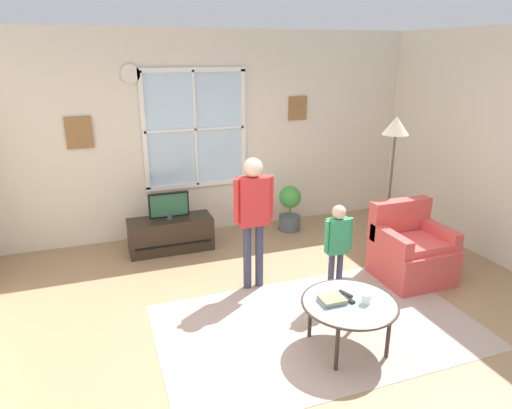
# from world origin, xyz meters

# --- Properties ---
(ground_plane) EXTENTS (6.47, 6.02, 0.02)m
(ground_plane) POSITION_xyz_m (0.00, 0.00, -0.01)
(ground_plane) COLOR #9E7A56
(back_wall) EXTENTS (5.87, 0.17, 2.80)m
(back_wall) POSITION_xyz_m (-0.01, 2.77, 1.40)
(back_wall) COLOR beige
(back_wall) RESTS_ON ground_plane
(area_rug) EXTENTS (3.01, 1.84, 0.01)m
(area_rug) POSITION_xyz_m (0.21, -0.10, 0.00)
(area_rug) COLOR tan
(area_rug) RESTS_ON ground_plane
(tv_stand) EXTENTS (1.08, 0.42, 0.44)m
(tv_stand) POSITION_xyz_m (-0.79, 2.15, 0.22)
(tv_stand) COLOR #2D2319
(tv_stand) RESTS_ON ground_plane
(television) EXTENTS (0.51, 0.08, 0.36)m
(television) POSITION_xyz_m (-0.79, 2.15, 0.63)
(television) COLOR #4C4C4C
(television) RESTS_ON tv_stand
(armchair) EXTENTS (0.76, 0.74, 0.87)m
(armchair) POSITION_xyz_m (1.68, 0.45, 0.33)
(armchair) COLOR #D14C47
(armchair) RESTS_ON ground_plane
(coffee_table) EXTENTS (0.84, 0.84, 0.45)m
(coffee_table) POSITION_xyz_m (0.32, -0.47, 0.42)
(coffee_table) COLOR #99B2B7
(coffee_table) RESTS_ON ground_plane
(book_stack) EXTENTS (0.22, 0.17, 0.05)m
(book_stack) POSITION_xyz_m (0.17, -0.42, 0.47)
(book_stack) COLOR #9687B4
(book_stack) RESTS_ON coffee_table
(cup) EXTENTS (0.08, 0.08, 0.09)m
(cup) POSITION_xyz_m (0.44, -0.53, 0.49)
(cup) COLOR white
(cup) RESTS_ON coffee_table
(remote_near_books) EXTENTS (0.07, 0.15, 0.02)m
(remote_near_books) POSITION_xyz_m (0.32, -0.44, 0.46)
(remote_near_books) COLOR black
(remote_near_books) RESTS_ON coffee_table
(remote_near_cup) EXTENTS (0.09, 0.14, 0.02)m
(remote_near_cup) POSITION_xyz_m (0.34, -0.35, 0.46)
(remote_near_cup) COLOR black
(remote_near_cup) RESTS_ON coffee_table
(person_red_shirt) EXTENTS (0.44, 0.20, 1.47)m
(person_red_shirt) POSITION_xyz_m (-0.10, 0.85, 0.92)
(person_red_shirt) COLOR #333851
(person_red_shirt) RESTS_ON ground_plane
(person_green_shirt) EXTENTS (0.32, 0.14, 1.05)m
(person_green_shirt) POSITION_xyz_m (0.62, 0.32, 0.66)
(person_green_shirt) COLOR #333851
(person_green_shirt) RESTS_ON ground_plane
(potted_plant_by_window) EXTENTS (0.32, 0.32, 0.67)m
(potted_plant_by_window) POSITION_xyz_m (0.97, 2.28, 0.35)
(potted_plant_by_window) COLOR #4C565B
(potted_plant_by_window) RESTS_ON ground_plane
(floor_lamp) EXTENTS (0.32, 0.32, 1.77)m
(floor_lamp) POSITION_xyz_m (1.83, 1.14, 1.48)
(floor_lamp) COLOR black
(floor_lamp) RESTS_ON ground_plane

